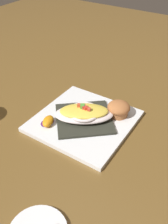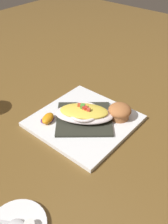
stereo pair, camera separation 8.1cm
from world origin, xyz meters
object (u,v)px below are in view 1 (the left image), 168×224
object	(u,v)px
muffin	(119,109)
orange_garnish	(48,121)
square_plate	(84,121)
gratin_dish	(84,113)

from	to	relation	value
muffin	orange_garnish	xyz separation A→B (m)	(0.17, 0.17, -0.01)
square_plate	orange_garnish	xyz separation A→B (m)	(0.08, 0.08, 0.02)
square_plate	muffin	size ratio (longest dim) A/B	4.00
square_plate	gratin_dish	size ratio (longest dim) A/B	1.41
square_plate	orange_garnish	bearing A→B (deg)	44.53
muffin	orange_garnish	size ratio (longest dim) A/B	1.22
orange_garnish	gratin_dish	bearing A→B (deg)	-135.46
square_plate	muffin	xyz separation A→B (m)	(-0.08, -0.08, 0.03)
square_plate	muffin	world-z (taller)	muffin
square_plate	orange_garnish	world-z (taller)	orange_garnish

